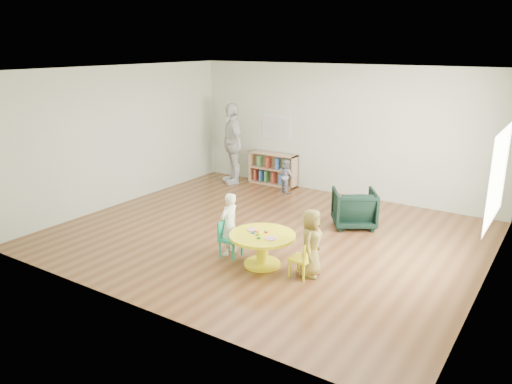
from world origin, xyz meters
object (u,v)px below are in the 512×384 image
armchair (354,208)px  toddler (286,176)px  bookshelf (273,169)px  child_left (229,224)px  kid_chair_right (303,258)px  activity_table (262,244)px  adult_caretaker (232,143)px  child_right (311,243)px  kid_chair_left (229,237)px

armchair → toddler: size_ratio=1.01×
bookshelf → toddler: bookshelf is taller
armchair → child_left: (-1.15, -2.25, 0.16)m
kid_chair_right → bookshelf: bookshelf is taller
bookshelf → child_left: bearing=-68.1°
activity_table → adult_caretaker: adult_caretaker is taller
kid_chair_right → toddler: bearing=35.8°
child_right → adult_caretaker: size_ratio=0.53×
activity_table → armchair: 2.37m
activity_table → bookshelf: bearing=119.4°
kid_chair_right → child_left: size_ratio=0.54×
kid_chair_left → adult_caretaker: 4.36m
bookshelf → child_left: (1.56, -3.88, 0.14)m
kid_chair_right → child_left: bearing=89.1°
activity_table → child_right: (0.76, 0.09, 0.16)m
child_right → kid_chair_left: bearing=80.8°
toddler → activity_table: bearing=141.6°
child_left → bookshelf: bearing=-153.7°
kid_chair_left → bookshelf: size_ratio=0.48×
kid_chair_right → child_right: bearing=-28.6°
child_left → child_right: 1.42m
kid_chair_left → bookshelf: 4.25m
armchair → adult_caretaker: (-3.60, 1.23, 0.61)m
child_right → toddler: bearing=22.3°
armchair → activity_table: bearing=45.6°
activity_table → child_left: child_left is taller
adult_caretaker → kid_chair_left: bearing=-17.5°
armchair → child_left: size_ratio=0.75×
kid_chair_right → armchair: (-0.20, 2.33, 0.05)m
activity_table → toddler: toddler is taller
kid_chair_right → activity_table: bearing=91.6°
child_left → kid_chair_right: bearing=90.9°
activity_table → bookshelf: (-2.22, 3.95, 0.02)m
armchair → child_right: child_right is taller
adult_caretaker → armchair: bearing=18.7°
bookshelf → child_right: 4.88m
activity_table → adult_caretaker: (-3.10, 3.54, 0.61)m
toddler → adult_caretaker: (-1.48, 0.02, 0.57)m
bookshelf → armchair: bookshelf is taller
child_left → toddler: (-0.96, 3.46, -0.13)m
kid_chair_right → child_right: child_right is taller
child_right → adult_caretaker: 5.20m
child_right → armchair: bearing=-5.7°
kid_chair_right → child_right: size_ratio=0.54×
activity_table → bookshelf: 4.53m
bookshelf → child_left: child_left is taller
kid_chair_left → child_right: (1.39, 0.08, 0.19)m
kid_chair_left → adult_caretaker: bearing=-148.1°
activity_table → kid_chair_right: (0.70, -0.01, -0.05)m
activity_table → armchair: (0.50, 2.32, 0.00)m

